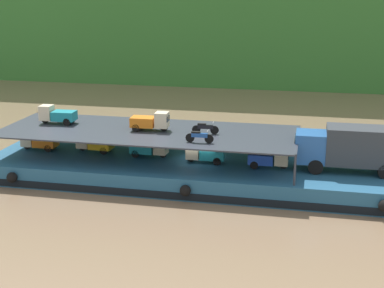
{
  "coord_description": "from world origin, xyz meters",
  "views": [
    {
      "loc": [
        7.6,
        -37.49,
        13.48
      ],
      "look_at": [
        -0.54,
        0.0,
        2.7
      ],
      "focal_mm": 52.24,
      "sensor_mm": 36.0,
      "label": 1
    }
  ],
  "objects_px": {
    "covered_lorry": "(351,148)",
    "mini_truck_upper_stern": "(57,115)",
    "mini_truck_lower_fore": "(204,153)",
    "mini_truck_lower_stern": "(39,141)",
    "motorcycle_upper_port": "(199,136)",
    "motorcycle_upper_centre": "(205,128)",
    "mini_truck_upper_mid": "(151,121)",
    "mini_truck_lower_mid": "(150,147)",
    "cargo_barge": "(199,171)",
    "mini_truck_lower_aft": "(94,143)",
    "mini_truck_lower_bow": "(269,158)"
  },
  "relations": [
    {
      "from": "mini_truck_lower_aft",
      "to": "motorcycle_upper_centre",
      "type": "relative_size",
      "value": 1.47
    },
    {
      "from": "motorcycle_upper_port",
      "to": "mini_truck_lower_bow",
      "type": "bearing_deg",
      "value": 21.27
    },
    {
      "from": "mini_truck_lower_mid",
      "to": "mini_truck_lower_fore",
      "type": "relative_size",
      "value": 0.99
    },
    {
      "from": "mini_truck_upper_mid",
      "to": "covered_lorry",
      "type": "bearing_deg",
      "value": -1.77
    },
    {
      "from": "mini_truck_lower_aft",
      "to": "mini_truck_lower_fore",
      "type": "height_order",
      "value": "same"
    },
    {
      "from": "covered_lorry",
      "to": "mini_truck_lower_aft",
      "type": "xyz_separation_m",
      "value": [
        -18.57,
        0.88,
        -1.0
      ]
    },
    {
      "from": "mini_truck_upper_mid",
      "to": "mini_truck_lower_stern",
      "type": "bearing_deg",
      "value": 179.65
    },
    {
      "from": "cargo_barge",
      "to": "mini_truck_upper_stern",
      "type": "bearing_deg",
      "value": 176.43
    },
    {
      "from": "mini_truck_lower_mid",
      "to": "motorcycle_upper_port",
      "type": "bearing_deg",
      "value": -31.46
    },
    {
      "from": "covered_lorry",
      "to": "motorcycle_upper_centre",
      "type": "relative_size",
      "value": 4.14
    },
    {
      "from": "mini_truck_lower_fore",
      "to": "mini_truck_lower_stern",
      "type": "bearing_deg",
      "value": 177.82
    },
    {
      "from": "cargo_barge",
      "to": "mini_truck_lower_fore",
      "type": "xyz_separation_m",
      "value": [
        0.44,
        -0.31,
        1.44
      ]
    },
    {
      "from": "mini_truck_lower_stern",
      "to": "mini_truck_lower_bow",
      "type": "relative_size",
      "value": 1.01
    },
    {
      "from": "cargo_barge",
      "to": "covered_lorry",
      "type": "height_order",
      "value": "covered_lorry"
    },
    {
      "from": "mini_truck_lower_fore",
      "to": "mini_truck_upper_mid",
      "type": "bearing_deg",
      "value": 173.8
    },
    {
      "from": "mini_truck_lower_bow",
      "to": "cargo_barge",
      "type": "bearing_deg",
      "value": 173.64
    },
    {
      "from": "cargo_barge",
      "to": "mini_truck_lower_aft",
      "type": "height_order",
      "value": "mini_truck_lower_aft"
    },
    {
      "from": "covered_lorry",
      "to": "mini_truck_upper_stern",
      "type": "height_order",
      "value": "mini_truck_upper_stern"
    },
    {
      "from": "mini_truck_upper_stern",
      "to": "mini_truck_lower_mid",
      "type": "bearing_deg",
      "value": -3.55
    },
    {
      "from": "mini_truck_lower_mid",
      "to": "mini_truck_lower_bow",
      "type": "relative_size",
      "value": 1.01
    },
    {
      "from": "covered_lorry",
      "to": "mini_truck_upper_mid",
      "type": "height_order",
      "value": "mini_truck_upper_mid"
    },
    {
      "from": "cargo_barge",
      "to": "covered_lorry",
      "type": "relative_size",
      "value": 3.9
    },
    {
      "from": "motorcycle_upper_port",
      "to": "cargo_barge",
      "type": "bearing_deg",
      "value": 101.21
    },
    {
      "from": "cargo_barge",
      "to": "mini_truck_upper_stern",
      "type": "height_order",
      "value": "mini_truck_upper_stern"
    },
    {
      "from": "motorcycle_upper_port",
      "to": "motorcycle_upper_centre",
      "type": "xyz_separation_m",
      "value": [
        -0.06,
        2.35,
        0.0
      ]
    },
    {
      "from": "covered_lorry",
      "to": "mini_truck_lower_bow",
      "type": "distance_m",
      "value": 5.44
    },
    {
      "from": "mini_truck_lower_bow",
      "to": "mini_truck_upper_stern",
      "type": "distance_m",
      "value": 16.34
    },
    {
      "from": "mini_truck_lower_aft",
      "to": "mini_truck_lower_mid",
      "type": "relative_size",
      "value": 1.01
    },
    {
      "from": "mini_truck_lower_aft",
      "to": "mini_truck_upper_mid",
      "type": "height_order",
      "value": "mini_truck_upper_mid"
    },
    {
      "from": "covered_lorry",
      "to": "mini_truck_lower_bow",
      "type": "height_order",
      "value": "covered_lorry"
    },
    {
      "from": "motorcycle_upper_centre",
      "to": "mini_truck_lower_aft",
      "type": "bearing_deg",
      "value": 176.3
    },
    {
      "from": "mini_truck_lower_stern",
      "to": "mini_truck_upper_mid",
      "type": "height_order",
      "value": "mini_truck_upper_mid"
    },
    {
      "from": "mini_truck_lower_stern",
      "to": "mini_truck_lower_fore",
      "type": "bearing_deg",
      "value": -2.18
    },
    {
      "from": "mini_truck_lower_mid",
      "to": "motorcycle_upper_port",
      "type": "relative_size",
      "value": 1.46
    },
    {
      "from": "cargo_barge",
      "to": "mini_truck_lower_mid",
      "type": "bearing_deg",
      "value": 176.39
    },
    {
      "from": "covered_lorry",
      "to": "mini_truck_lower_fore",
      "type": "bearing_deg",
      "value": -179.95
    },
    {
      "from": "mini_truck_lower_fore",
      "to": "mini_truck_upper_stern",
      "type": "height_order",
      "value": "mini_truck_upper_stern"
    },
    {
      "from": "mini_truck_lower_mid",
      "to": "mini_truck_lower_bow",
      "type": "distance_m",
      "value": 8.78
    },
    {
      "from": "mini_truck_upper_stern",
      "to": "motorcycle_upper_port",
      "type": "relative_size",
      "value": 1.46
    },
    {
      "from": "mini_truck_lower_mid",
      "to": "cargo_barge",
      "type": "bearing_deg",
      "value": -3.61
    },
    {
      "from": "cargo_barge",
      "to": "motorcycle_upper_centre",
      "type": "xyz_separation_m",
      "value": [
        0.4,
        0.02,
        3.18
      ]
    },
    {
      "from": "mini_truck_lower_stern",
      "to": "mini_truck_lower_mid",
      "type": "bearing_deg",
      "value": 0.3
    },
    {
      "from": "mini_truck_upper_stern",
      "to": "covered_lorry",
      "type": "bearing_deg",
      "value": -2.65
    },
    {
      "from": "mini_truck_lower_fore",
      "to": "mini_truck_upper_mid",
      "type": "height_order",
      "value": "mini_truck_upper_mid"
    },
    {
      "from": "mini_truck_lower_stern",
      "to": "mini_truck_lower_bow",
      "type": "xyz_separation_m",
      "value": [
        17.58,
        -0.75,
        0.0
      ]
    },
    {
      "from": "mini_truck_lower_fore",
      "to": "motorcycle_upper_port",
      "type": "distance_m",
      "value": 2.67
    },
    {
      "from": "covered_lorry",
      "to": "mini_truck_lower_mid",
      "type": "xyz_separation_m",
      "value": [
        -14.09,
        0.53,
        -1.0
      ]
    },
    {
      "from": "motorcycle_upper_centre",
      "to": "motorcycle_upper_port",
      "type": "bearing_deg",
      "value": -88.58
    },
    {
      "from": "mini_truck_lower_aft",
      "to": "covered_lorry",
      "type": "bearing_deg",
      "value": -2.71
    },
    {
      "from": "mini_truck_lower_mid",
      "to": "mini_truck_upper_mid",
      "type": "bearing_deg",
      "value": -41.77
    }
  ]
}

